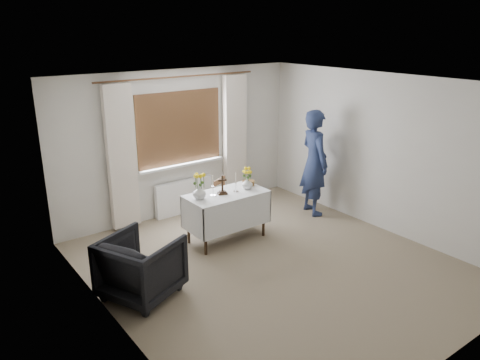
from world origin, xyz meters
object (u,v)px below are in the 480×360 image
object	(u,v)px
wooden_chair	(228,204)
armchair	(141,267)
person	(314,163)
altar_table	(227,217)
wooden_cross	(222,185)
flower_vase_right	(247,183)
flower_vase_left	(199,192)

from	to	relation	value
wooden_chair	armchair	xyz separation A→B (m)	(-2.03, -1.05, -0.02)
wooden_chair	person	bearing A→B (deg)	-36.53
altar_table	person	size ratio (longest dim) A/B	0.67
person	wooden_cross	size ratio (longest dim) A/B	6.25
person	wooden_cross	world-z (taller)	person
wooden_chair	altar_table	bearing A→B (deg)	-150.17
altar_table	wooden_chair	world-z (taller)	wooden_chair
wooden_chair	wooden_cross	bearing A→B (deg)	-156.52
altar_table	armchair	distance (m)	1.87
altar_table	armchair	bearing A→B (deg)	-158.88
wooden_chair	armchair	bearing A→B (deg)	-175.73
altar_table	person	bearing A→B (deg)	0.04
wooden_chair	flower_vase_right	distance (m)	0.61
person	flower_vase_right	world-z (taller)	person
armchair	person	bearing A→B (deg)	-103.79
wooden_cross	flower_vase_left	bearing A→B (deg)	-166.07
armchair	flower_vase_left	xyz separation A→B (m)	(1.29, 0.71, 0.48)
altar_table	flower_vase_right	bearing A→B (deg)	-4.74
altar_table	wooden_chair	distance (m)	0.47
armchair	flower_vase_left	world-z (taller)	flower_vase_left
person	flower_vase_left	world-z (taller)	person
wooden_chair	wooden_cross	xyz separation A→B (m)	(-0.36, -0.38, 0.50)
wooden_chair	person	xyz separation A→B (m)	(1.57, -0.38, 0.51)
person	armchair	bearing A→B (deg)	115.65
altar_table	person	xyz separation A→B (m)	(1.86, 0.00, 0.54)
altar_table	person	distance (m)	1.94
altar_table	wooden_cross	size ratio (longest dim) A/B	4.21
altar_table	flower_vase_right	world-z (taller)	flower_vase_right
wooden_chair	person	distance (m)	1.70
wooden_chair	flower_vase_left	xyz separation A→B (m)	(-0.74, -0.34, 0.46)
altar_table	wooden_chair	size ratio (longest dim) A/B	1.52
wooden_chair	armchair	distance (m)	2.28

